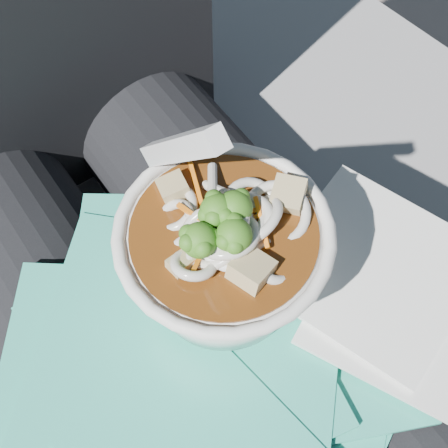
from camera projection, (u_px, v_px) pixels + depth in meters
stone_ledge at (149, 336)px, 0.87m from camera, size 1.05×0.61×0.48m
lap at (204, 346)px, 0.53m from camera, size 0.31×0.48×0.15m
person_body at (145, 257)px, 0.55m from camera, size 0.34×0.94×1.02m
plastic_bag at (218, 354)px, 0.45m from camera, size 0.34×0.34×0.02m
napkins at (387, 290)px, 0.46m from camera, size 0.17×0.20×0.01m
udon_bowl at (224, 251)px, 0.42m from camera, size 0.15×0.15×0.19m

